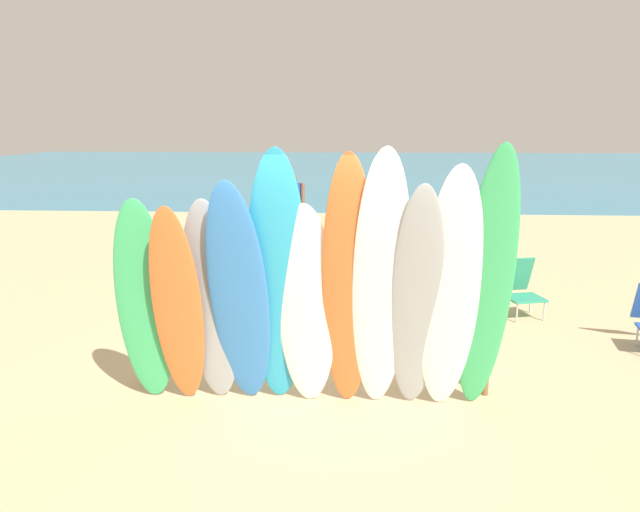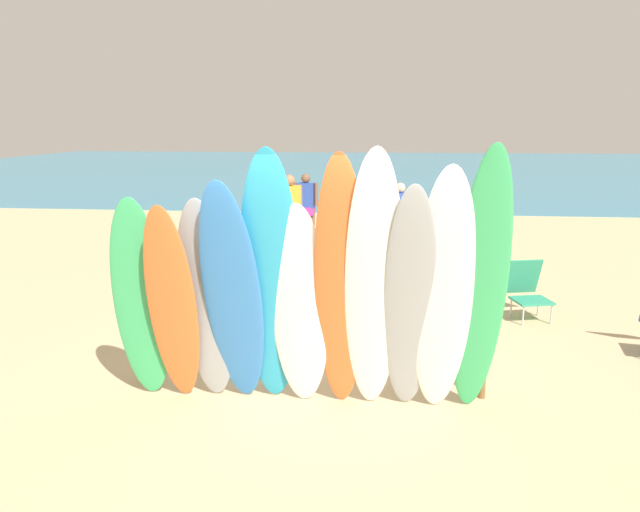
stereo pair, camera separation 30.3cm
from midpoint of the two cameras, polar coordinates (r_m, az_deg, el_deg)
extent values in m
plane|color=tan|center=(20.05, 4.26, 4.55)|extent=(60.00, 60.00, 0.00)
cube|color=teal|center=(38.77, 5.12, 8.37)|extent=(60.00, 40.00, 0.02)
cylinder|color=brown|center=(6.76, -14.99, -8.98)|extent=(0.07, 0.07, 0.67)
cylinder|color=brown|center=(6.45, 16.57, -10.12)|extent=(0.07, 0.07, 0.67)
cylinder|color=brown|center=(6.24, 0.40, -7.08)|extent=(3.68, 0.06, 0.06)
ellipsoid|color=#38B266|center=(6.11, -15.30, -4.15)|extent=(0.59, 0.50, 2.11)
ellipsoid|color=orange|center=(5.89, -12.42, -4.79)|extent=(0.50, 0.66, 2.07)
ellipsoid|color=#999EA3|center=(5.91, -9.31, -4.40)|extent=(0.55, 0.51, 2.11)
ellipsoid|color=#337AD1|center=(5.72, -6.82, -3.92)|extent=(0.63, 0.77, 2.30)
ellipsoid|color=#289EC6|center=(5.66, -3.16, -2.57)|extent=(0.64, 0.74, 2.58)
ellipsoid|color=white|center=(5.72, -0.40, -4.97)|extent=(0.59, 0.50, 2.08)
ellipsoid|color=orange|center=(5.55, 3.54, -3.05)|extent=(0.49, 0.67, 2.54)
ellipsoid|color=white|center=(5.52, 6.67, -2.96)|extent=(0.56, 0.76, 2.59)
ellipsoid|color=#999EA3|center=(5.59, 10.07, -4.50)|extent=(0.50, 0.72, 2.28)
ellipsoid|color=white|center=(5.58, 13.13, -3.78)|extent=(0.55, 0.70, 2.45)
ellipsoid|color=#38B266|center=(5.62, 16.52, -2.93)|extent=(0.49, 0.77, 2.62)
cylinder|color=beige|center=(13.00, 7.76, 1.78)|extent=(0.11, 0.11, 0.74)
cylinder|color=beige|center=(13.23, 8.60, 1.95)|extent=(0.11, 0.11, 0.74)
cube|color=silver|center=(13.06, 8.23, 3.20)|extent=(0.40, 0.24, 0.18)
cube|color=#2D4CB2|center=(13.01, 8.27, 4.72)|extent=(0.40, 0.42, 0.58)
sphere|color=beige|center=(12.96, 8.33, 6.44)|extent=(0.21, 0.21, 0.21)
cylinder|color=beige|center=(12.82, 7.59, 4.77)|extent=(0.09, 0.09, 0.51)
cylinder|color=beige|center=(13.19, 8.95, 4.94)|extent=(0.09, 0.09, 0.51)
cylinder|color=#9E704C|center=(9.76, 5.43, -1.55)|extent=(0.12, 0.12, 0.80)
cylinder|color=#9E704C|center=(9.71, 7.35, -1.67)|extent=(0.12, 0.12, 0.80)
cube|color=#33A36B|center=(9.66, 6.44, 0.32)|extent=(0.43, 0.26, 0.19)
cube|color=black|center=(9.58, 6.49, 2.53)|extent=(0.44, 0.28, 0.63)
sphere|color=#9E704C|center=(9.52, 6.56, 5.05)|extent=(0.23, 0.23, 0.23)
cylinder|color=#9E704C|center=(9.62, 4.94, 2.81)|extent=(0.10, 0.10, 0.56)
cylinder|color=#9E704C|center=(9.54, 8.07, 2.65)|extent=(0.10, 0.10, 0.56)
cylinder|color=brown|center=(14.39, -0.12, 3.01)|extent=(0.12, 0.12, 0.77)
cylinder|color=brown|center=(14.47, -1.35, 3.06)|extent=(0.12, 0.12, 0.77)
cube|color=#B23399|center=(14.38, -0.74, 4.31)|extent=(0.42, 0.26, 0.19)
cube|color=#2D4CB2|center=(14.33, -0.75, 5.76)|extent=(0.43, 0.27, 0.61)
sphere|color=brown|center=(14.29, -0.75, 7.40)|extent=(0.22, 0.22, 0.22)
cylinder|color=brown|center=(14.26, 0.25, 5.86)|extent=(0.09, 0.09, 0.54)
cylinder|color=brown|center=(14.40, -1.73, 5.92)|extent=(0.09, 0.09, 0.54)
cylinder|color=#9E704C|center=(12.73, -2.80, 1.86)|extent=(0.13, 0.13, 0.83)
cylinder|color=#9E704C|center=(12.93, -1.60, 2.05)|extent=(0.13, 0.13, 0.83)
cube|color=orange|center=(12.77, -2.21, 3.49)|extent=(0.45, 0.27, 0.20)
cube|color=orange|center=(12.71, -2.22, 5.23)|extent=(0.46, 0.46, 0.65)
sphere|color=#9E704C|center=(12.67, -2.24, 7.21)|extent=(0.23, 0.23, 0.23)
cylinder|color=#9E704C|center=(12.54, -3.22, 5.29)|extent=(0.10, 0.10, 0.58)
cylinder|color=#9E704C|center=(12.88, -1.26, 5.49)|extent=(0.10, 0.10, 0.58)
cylinder|color=brown|center=(11.84, 13.85, 0.53)|extent=(0.12, 0.12, 0.76)
cylinder|color=brown|center=(11.58, 14.63, 0.23)|extent=(0.12, 0.12, 0.76)
cube|color=orange|center=(11.65, 14.32, 1.91)|extent=(0.41, 0.25, 0.18)
cube|color=orange|center=(11.60, 14.41, 3.64)|extent=(0.34, 0.44, 0.59)
sphere|color=brown|center=(11.54, 14.52, 5.62)|extent=(0.21, 0.21, 0.21)
cylinder|color=brown|center=(11.80, 13.79, 3.99)|extent=(0.09, 0.09, 0.53)
cylinder|color=brown|center=(11.38, 15.07, 3.61)|extent=(0.09, 0.09, 0.53)
cylinder|color=#B7B7BC|center=(8.89, 19.68, -5.38)|extent=(0.02, 0.02, 0.28)
cylinder|color=#B7B7BC|center=(9.09, 22.04, -5.18)|extent=(0.02, 0.02, 0.28)
cylinder|color=#B7B7BC|center=(9.21, 18.61, -4.69)|extent=(0.02, 0.02, 0.28)
cylinder|color=#B7B7BC|center=(9.41, 20.91, -4.51)|extent=(0.02, 0.02, 0.28)
cube|color=#2D9370|center=(9.11, 20.39, -4.00)|extent=(0.59, 0.56, 0.03)
cube|color=#2D9370|center=(9.30, 19.62, -1.84)|extent=(0.53, 0.31, 0.53)
camera|label=1|loc=(0.15, -88.78, 0.27)|focal=33.66mm
camera|label=2|loc=(0.15, 91.22, -0.27)|focal=33.66mm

